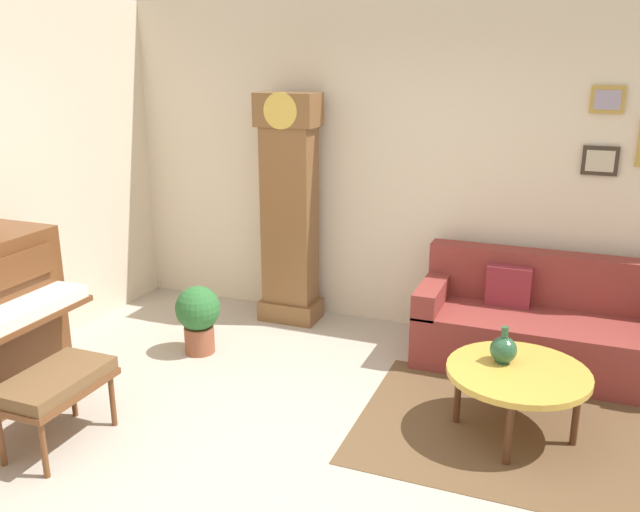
# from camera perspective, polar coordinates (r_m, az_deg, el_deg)

# --- Properties ---
(ground_plane) EXTENTS (6.40, 6.00, 0.10)m
(ground_plane) POSITION_cam_1_polar(r_m,az_deg,el_deg) (4.13, -2.61, -17.97)
(ground_plane) COLOR #B2A899
(wall_back) EXTENTS (5.30, 0.13, 2.80)m
(wall_back) POSITION_cam_1_polar(r_m,az_deg,el_deg) (5.73, 7.21, 7.60)
(wall_back) COLOR beige
(wall_back) RESTS_ON ground_plane
(area_rug) EXTENTS (2.10, 1.50, 0.01)m
(area_rug) POSITION_cam_1_polar(r_m,az_deg,el_deg) (4.54, 17.24, -14.47)
(area_rug) COLOR brown
(area_rug) RESTS_ON ground_plane
(piano_bench) EXTENTS (0.42, 0.70, 0.48)m
(piano_bench) POSITION_cam_1_polar(r_m,az_deg,el_deg) (4.36, -21.85, -10.26)
(piano_bench) COLOR brown
(piano_bench) RESTS_ON ground_plane
(grandfather_clock) EXTENTS (0.52, 0.34, 2.03)m
(grandfather_clock) POSITION_cam_1_polar(r_m,az_deg,el_deg) (5.82, -2.64, 3.47)
(grandfather_clock) COLOR brown
(grandfather_clock) RESTS_ON ground_plane
(couch) EXTENTS (1.90, 0.80, 0.84)m
(couch) POSITION_cam_1_polar(r_m,az_deg,el_deg) (5.39, 18.75, -5.81)
(couch) COLOR maroon
(couch) RESTS_ON ground_plane
(coffee_table) EXTENTS (0.88, 0.88, 0.44)m
(coffee_table) POSITION_cam_1_polar(r_m,az_deg,el_deg) (4.34, 16.68, -9.74)
(coffee_table) COLOR gold
(coffee_table) RESTS_ON ground_plane
(green_jug) EXTENTS (0.17, 0.17, 0.24)m
(green_jug) POSITION_cam_1_polar(r_m,az_deg,el_deg) (4.37, 15.52, -7.76)
(green_jug) COLOR #234C33
(green_jug) RESTS_ON coffee_table
(potted_plant) EXTENTS (0.36, 0.36, 0.56)m
(potted_plant) POSITION_cam_1_polar(r_m,az_deg,el_deg) (5.40, -10.45, -5.01)
(potted_plant) COLOR #935138
(potted_plant) RESTS_ON ground_plane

